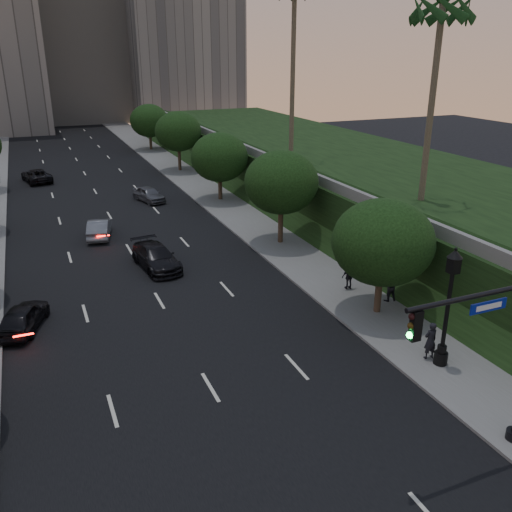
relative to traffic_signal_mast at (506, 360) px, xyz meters
name	(u,v)px	position (x,y,z in m)	size (l,w,h in m)	color
ground	(257,468)	(-7.82, 2.39, -3.67)	(160.00, 160.00, 0.00)	black
road_surface	(113,222)	(-7.82, 32.39, -3.66)	(16.00, 140.00, 0.02)	black
sidewalk_right	(231,208)	(2.43, 32.39, -3.60)	(4.50, 140.00, 0.15)	slate
embankment	(359,179)	(14.18, 30.39, -1.67)	(18.00, 90.00, 4.00)	black
parapet_wall	(275,161)	(5.68, 30.39, 0.68)	(0.35, 90.00, 0.70)	slate
office_block_mid	(78,50)	(-1.82, 104.39, 9.33)	(22.00, 18.00, 26.00)	#A8A59A
office_block_right	(176,22)	(16.18, 98.39, 14.33)	(20.00, 22.00, 36.00)	gray
tree_right_a	(383,242)	(2.48, 10.39, 0.35)	(5.20, 5.20, 6.24)	#38281C
tree_right_b	(281,182)	(2.48, 22.39, 0.84)	(5.20, 5.20, 6.74)	#38281C
tree_right_c	(219,157)	(2.48, 35.39, 0.35)	(5.20, 5.20, 6.24)	#38281C
tree_right_d	(178,131)	(2.48, 49.39, 0.84)	(5.20, 5.20, 6.74)	#38281C
tree_right_e	(149,121)	(2.48, 64.39, 0.35)	(5.20, 5.20, 6.24)	#38281C
palm_mid	(442,9)	(9.68, 16.39, 11.64)	(3.20, 3.20, 13.00)	#4C4233
traffic_signal_mast	(506,360)	(0.00, 0.00, 0.00)	(5.68, 0.56, 7.00)	black
street_lamp	(447,313)	(2.06, 4.98, -1.04)	(0.64, 0.64, 5.62)	black
sedan_near_left	(23,317)	(-14.82, 15.79, -2.98)	(1.63, 4.04, 1.38)	black
sedan_mid_left	(99,228)	(-9.33, 28.97, -2.97)	(1.48, 4.25, 1.40)	slate
sedan_far_left	(37,175)	(-12.91, 50.00, -2.97)	(2.32, 5.03, 1.40)	black
sedan_near_right	(156,257)	(-6.82, 21.29, -2.94)	(2.06, 5.06, 1.47)	black
sedan_far_right	(149,194)	(-3.70, 37.60, -2.98)	(1.63, 4.04, 1.38)	#54555A
pedestrian_a	(430,341)	(1.89, 5.56, -2.64)	(0.65, 0.42, 1.77)	black
pedestrian_b	(389,286)	(3.79, 11.23, -2.65)	(0.85, 0.66, 1.75)	black
pedestrian_c	(349,276)	(2.63, 13.44, -2.75)	(0.91, 0.38, 1.55)	black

